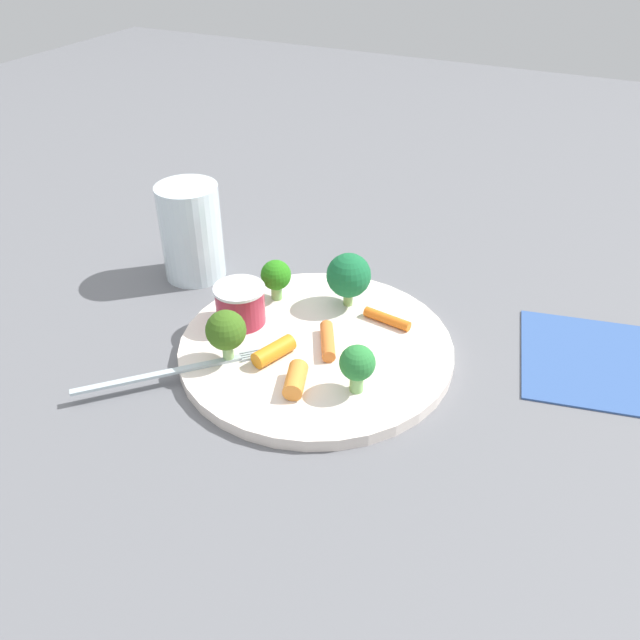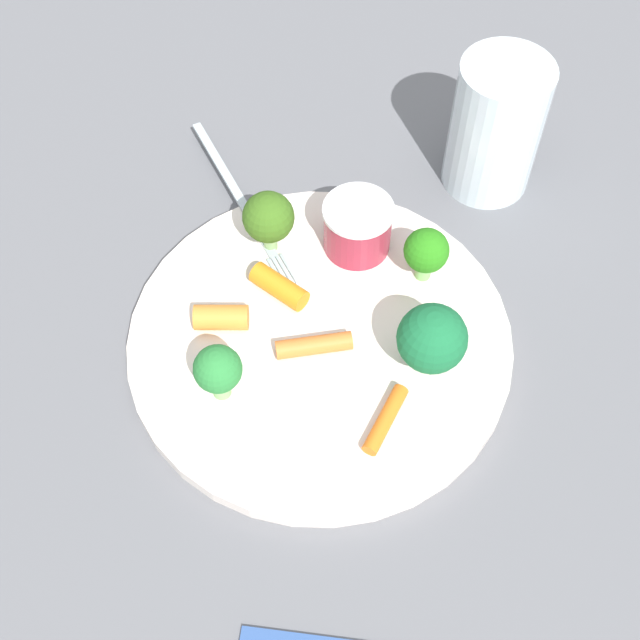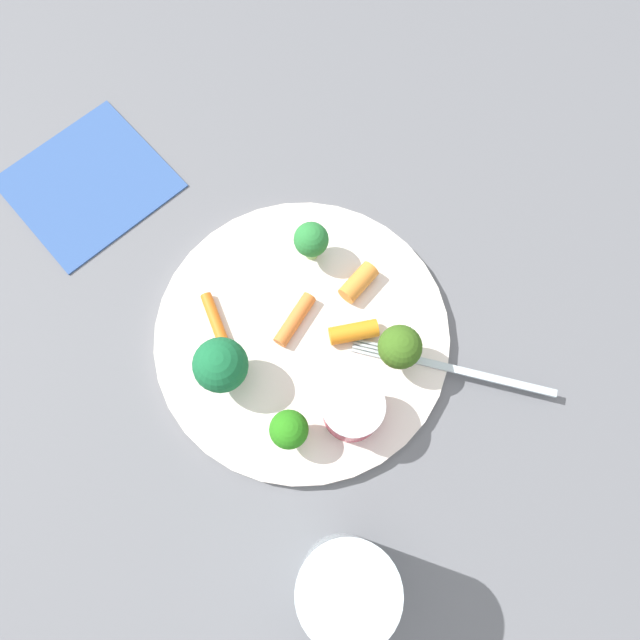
% 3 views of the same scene
% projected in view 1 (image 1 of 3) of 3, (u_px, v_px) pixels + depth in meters
% --- Properties ---
extents(ground_plane, '(2.40, 2.40, 0.00)m').
position_uv_depth(ground_plane, '(316.00, 353.00, 0.64)').
color(ground_plane, slate).
extents(plate, '(0.26, 0.26, 0.01)m').
position_uv_depth(plate, '(316.00, 348.00, 0.63)').
color(plate, silver).
rests_on(plate, ground_plane).
extents(sauce_cup, '(0.05, 0.05, 0.04)m').
position_uv_depth(sauce_cup, '(241.00, 304.00, 0.65)').
color(sauce_cup, '#9F263A').
rests_on(sauce_cup, plate).
extents(broccoli_floret_0, '(0.04, 0.04, 0.05)m').
position_uv_depth(broccoli_floret_0, '(226.00, 331.00, 0.59)').
color(broccoli_floret_0, '#8BB871').
rests_on(broccoli_floret_0, plate).
extents(broccoli_floret_1, '(0.03, 0.03, 0.04)m').
position_uv_depth(broccoli_floret_1, '(276.00, 276.00, 0.68)').
color(broccoli_floret_1, '#81BF66').
rests_on(broccoli_floret_1, plate).
extents(broccoli_floret_2, '(0.05, 0.05, 0.06)m').
position_uv_depth(broccoli_floret_2, '(350.00, 276.00, 0.66)').
color(broccoli_floret_2, '#8BB361').
rests_on(broccoli_floret_2, plate).
extents(broccoli_floret_3, '(0.03, 0.03, 0.05)m').
position_uv_depth(broccoli_floret_3, '(357.00, 364.00, 0.56)').
color(broccoli_floret_3, '#87BE6E').
rests_on(broccoli_floret_3, plate).
extents(carrot_stick_0, '(0.02, 0.05, 0.01)m').
position_uv_depth(carrot_stick_0, '(387.00, 319.00, 0.65)').
color(carrot_stick_0, orange).
rests_on(carrot_stick_0, plate).
extents(carrot_stick_1, '(0.05, 0.04, 0.01)m').
position_uv_depth(carrot_stick_1, '(327.00, 342.00, 0.62)').
color(carrot_stick_1, orange).
rests_on(carrot_stick_1, plate).
extents(carrot_stick_2, '(0.04, 0.03, 0.02)m').
position_uv_depth(carrot_stick_2, '(296.00, 380.00, 0.57)').
color(carrot_stick_2, orange).
rests_on(carrot_stick_2, plate).
extents(carrot_stick_3, '(0.05, 0.03, 0.02)m').
position_uv_depth(carrot_stick_3, '(274.00, 351.00, 0.60)').
color(carrot_stick_3, orange).
rests_on(carrot_stick_3, plate).
extents(fork, '(0.13, 0.13, 0.00)m').
position_uv_depth(fork, '(178.00, 371.00, 0.59)').
color(fork, '#AEBFC6').
rests_on(fork, plate).
extents(drinking_glass, '(0.07, 0.07, 0.11)m').
position_uv_depth(drinking_glass, '(191.00, 232.00, 0.73)').
color(drinking_glass, silver).
rests_on(drinking_glass, ground_plane).
extents(napkin, '(0.17, 0.16, 0.00)m').
position_uv_depth(napkin, '(596.00, 361.00, 0.62)').
color(napkin, '#335492').
rests_on(napkin, ground_plane).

